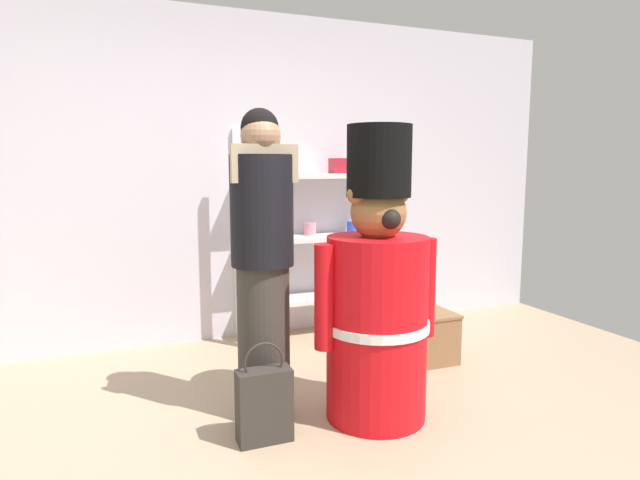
{
  "coord_description": "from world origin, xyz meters",
  "views": [
    {
      "loc": [
        -0.71,
        -2.11,
        1.39
      ],
      "look_at": [
        0.35,
        0.55,
        1.0
      ],
      "focal_mm": 30.14,
      "sensor_mm": 36.0,
      "label": 1
    }
  ],
  "objects_px": {
    "merchandise_shelf": "(311,231)",
    "person_shopper": "(263,261)",
    "display_crate": "(426,336)",
    "shopping_bag": "(264,404)",
    "teddy_bear_guard": "(377,301)"
  },
  "relations": [
    {
      "from": "teddy_bear_guard",
      "to": "person_shopper",
      "type": "distance_m",
      "value": 0.66
    },
    {
      "from": "merchandise_shelf",
      "to": "person_shopper",
      "type": "distance_m",
      "value": 1.52
    },
    {
      "from": "teddy_bear_guard",
      "to": "shopping_bag",
      "type": "relative_size",
      "value": 3.08
    },
    {
      "from": "person_shopper",
      "to": "teddy_bear_guard",
      "type": "bearing_deg",
      "value": -22.72
    },
    {
      "from": "merchandise_shelf",
      "to": "shopping_bag",
      "type": "distance_m",
      "value": 1.92
    },
    {
      "from": "merchandise_shelf",
      "to": "display_crate",
      "type": "relative_size",
      "value": 4.58
    },
    {
      "from": "merchandise_shelf",
      "to": "person_shopper",
      "type": "height_order",
      "value": "person_shopper"
    },
    {
      "from": "merchandise_shelf",
      "to": "shopping_bag",
      "type": "relative_size",
      "value": 3.23
    },
    {
      "from": "shopping_bag",
      "to": "teddy_bear_guard",
      "type": "bearing_deg",
      "value": 3.44
    },
    {
      "from": "shopping_bag",
      "to": "display_crate",
      "type": "relative_size",
      "value": 1.42
    },
    {
      "from": "teddy_bear_guard",
      "to": "person_shopper",
      "type": "height_order",
      "value": "person_shopper"
    },
    {
      "from": "person_shopper",
      "to": "display_crate",
      "type": "distance_m",
      "value": 1.55
    },
    {
      "from": "display_crate",
      "to": "shopping_bag",
      "type": "bearing_deg",
      "value": -154.17
    },
    {
      "from": "teddy_bear_guard",
      "to": "display_crate",
      "type": "relative_size",
      "value": 4.37
    },
    {
      "from": "person_shopper",
      "to": "display_crate",
      "type": "height_order",
      "value": "person_shopper"
    }
  ]
}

